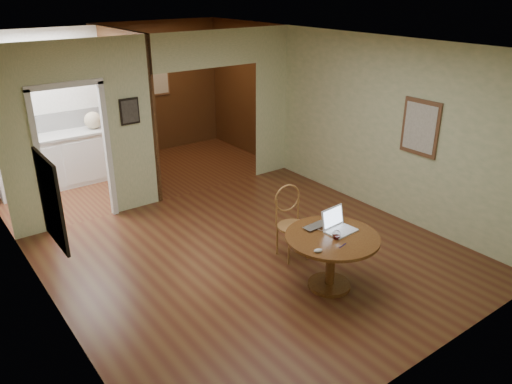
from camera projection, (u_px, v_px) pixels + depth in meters
floor at (259, 258)px, 6.66m from camera, size 5.00×5.00×0.00m
room_shell at (124, 122)px, 8.19m from camera, size 5.20×7.50×5.00m
dining_table at (331, 249)px, 5.86m from camera, size 1.10×1.10×0.69m
chair at (291, 218)px, 6.55m from camera, size 0.47×0.47×0.99m
open_laptop at (337, 225)px, 5.91m from camera, size 0.38×0.33×0.25m
closed_laptop at (319, 228)px, 5.95m from camera, size 0.34×0.23×0.03m
mouse at (318, 251)px, 5.43m from camera, size 0.11×0.09×0.04m
wine_glass at (336, 235)px, 5.70m from camera, size 0.10×0.10×0.11m
pen at (343, 246)px, 5.57m from camera, size 0.13×0.04×0.01m
kitchen_cabinet at (56, 161)px, 8.84m from camera, size 2.06×0.60×0.94m
grocery_bag at (93, 120)px, 9.00m from camera, size 0.35×0.31×0.31m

